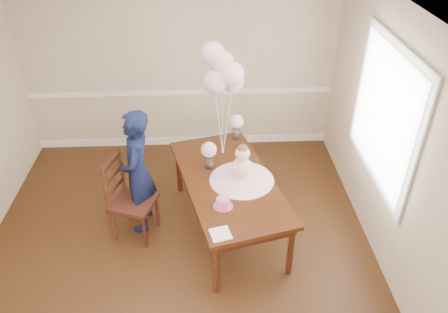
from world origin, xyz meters
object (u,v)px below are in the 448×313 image
Objects in this scene: dining_table_top at (228,181)px; birthday_cake at (223,202)px; woman at (138,172)px; dining_chair_seat at (134,202)px.

birthday_cake is (-0.08, -0.47, 0.08)m from dining_table_top.
birthday_cake reaches higher than dining_table_top.
birthday_cake is at bearing 59.86° from woman.
dining_table_top is 1.05m from woman.
dining_chair_seat is at bearing 157.60° from birthday_cake.
birthday_cake reaches higher than dining_chair_seat.
dining_table_top is 1.25× the size of woman.
dining_chair_seat is at bearing -17.83° from woman.
dining_table_top is 0.49m from birthday_cake.
dining_table_top is at bearing 20.75° from dining_chair_seat.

